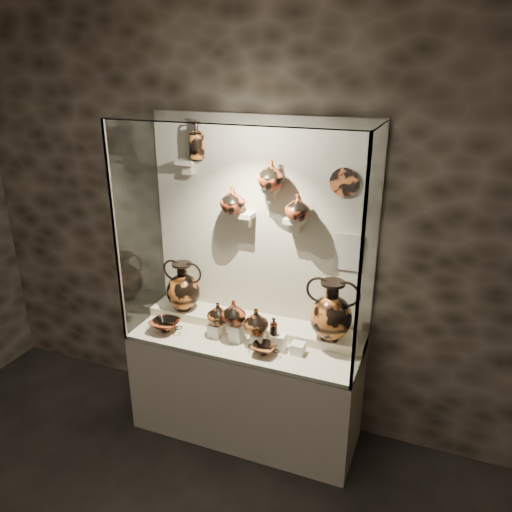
% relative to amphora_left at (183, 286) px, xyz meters
% --- Properties ---
extents(wall_back, '(5.00, 0.02, 3.20)m').
position_rel_amphora_left_xyz_m(wall_back, '(0.58, 0.19, 0.50)').
color(wall_back, '#2C251B').
rests_on(wall_back, ground).
extents(plinth, '(1.70, 0.60, 0.80)m').
position_rel_amphora_left_xyz_m(plinth, '(0.58, -0.13, -0.70)').
color(plinth, '#BCAF97').
rests_on(plinth, floor).
extents(front_tier, '(1.68, 0.58, 0.03)m').
position_rel_amphora_left_xyz_m(front_tier, '(0.58, -0.13, -0.28)').
color(front_tier, beige).
rests_on(front_tier, plinth).
extents(rear_tier, '(1.70, 0.25, 0.10)m').
position_rel_amphora_left_xyz_m(rear_tier, '(0.58, 0.04, -0.25)').
color(rear_tier, beige).
rests_on(rear_tier, plinth).
extents(back_panel, '(1.70, 0.03, 1.60)m').
position_rel_amphora_left_xyz_m(back_panel, '(0.58, 0.18, 0.50)').
color(back_panel, '#BCAF97').
rests_on(back_panel, plinth).
extents(glass_front, '(1.70, 0.01, 1.60)m').
position_rel_amphora_left_xyz_m(glass_front, '(0.58, -0.43, 0.50)').
color(glass_front, white).
rests_on(glass_front, plinth).
extents(glass_left, '(0.01, 0.60, 1.60)m').
position_rel_amphora_left_xyz_m(glass_left, '(-0.27, -0.13, 0.50)').
color(glass_left, white).
rests_on(glass_left, plinth).
extents(glass_right, '(0.01, 0.60, 1.60)m').
position_rel_amphora_left_xyz_m(glass_right, '(1.42, -0.13, 0.50)').
color(glass_right, white).
rests_on(glass_right, plinth).
extents(glass_top, '(1.70, 0.60, 0.01)m').
position_rel_amphora_left_xyz_m(glass_top, '(0.58, -0.13, 1.30)').
color(glass_top, white).
rests_on(glass_top, back_panel).
extents(frame_post_left, '(0.02, 0.02, 1.60)m').
position_rel_amphora_left_xyz_m(frame_post_left, '(-0.26, -0.42, 0.50)').
color(frame_post_left, gray).
rests_on(frame_post_left, plinth).
extents(frame_post_right, '(0.02, 0.02, 1.60)m').
position_rel_amphora_left_xyz_m(frame_post_right, '(1.42, -0.42, 0.50)').
color(frame_post_right, gray).
rests_on(frame_post_right, plinth).
extents(pedestal_a, '(0.09, 0.09, 0.10)m').
position_rel_amphora_left_xyz_m(pedestal_a, '(0.36, -0.18, -0.22)').
color(pedestal_a, silver).
rests_on(pedestal_a, front_tier).
extents(pedestal_b, '(0.09, 0.09, 0.13)m').
position_rel_amphora_left_xyz_m(pedestal_b, '(0.53, -0.18, -0.20)').
color(pedestal_b, silver).
rests_on(pedestal_b, front_tier).
extents(pedestal_c, '(0.09, 0.09, 0.09)m').
position_rel_amphora_left_xyz_m(pedestal_c, '(0.70, -0.18, -0.22)').
color(pedestal_c, silver).
rests_on(pedestal_c, front_tier).
extents(pedestal_d, '(0.09, 0.09, 0.12)m').
position_rel_amphora_left_xyz_m(pedestal_d, '(0.86, -0.18, -0.21)').
color(pedestal_d, silver).
rests_on(pedestal_d, front_tier).
extents(pedestal_e, '(0.09, 0.09, 0.08)m').
position_rel_amphora_left_xyz_m(pedestal_e, '(1.00, -0.18, -0.23)').
color(pedestal_e, silver).
rests_on(pedestal_e, front_tier).
extents(bracket_ul, '(0.14, 0.12, 0.04)m').
position_rel_amphora_left_xyz_m(bracket_ul, '(0.03, 0.11, 0.95)').
color(bracket_ul, '#BCAF97').
rests_on(bracket_ul, back_panel).
extents(bracket_ca, '(0.14, 0.12, 0.04)m').
position_rel_amphora_left_xyz_m(bracket_ca, '(0.48, 0.11, 0.60)').
color(bracket_ca, '#BCAF97').
rests_on(bracket_ca, back_panel).
extents(bracket_cb, '(0.10, 0.12, 0.04)m').
position_rel_amphora_left_xyz_m(bracket_cb, '(0.68, 0.11, 0.80)').
color(bracket_cb, '#BCAF97').
rests_on(bracket_cb, back_panel).
extents(bracket_cc, '(0.14, 0.12, 0.04)m').
position_rel_amphora_left_xyz_m(bracket_cc, '(0.86, 0.11, 0.60)').
color(bracket_cc, '#BCAF97').
rests_on(bracket_cc, back_panel).
extents(amphora_left, '(0.35, 0.35, 0.40)m').
position_rel_amphora_left_xyz_m(amphora_left, '(0.00, 0.00, 0.00)').
color(amphora_left, '#B15A22').
rests_on(amphora_left, rear_tier).
extents(amphora_right, '(0.42, 0.42, 0.45)m').
position_rel_amphora_left_xyz_m(amphora_right, '(1.18, -0.02, 0.03)').
color(amphora_right, '#B15A22').
rests_on(amphora_right, rear_tier).
extents(jug_a, '(0.20, 0.20, 0.17)m').
position_rel_amphora_left_xyz_m(jug_a, '(0.38, -0.17, -0.08)').
color(jug_a, '#B15A22').
rests_on(jug_a, pedestal_a).
extents(jug_b, '(0.21, 0.21, 0.18)m').
position_rel_amphora_left_xyz_m(jug_b, '(0.51, -0.18, -0.05)').
color(jug_b, '#96351A').
rests_on(jug_b, pedestal_b).
extents(jug_c, '(0.24, 0.24, 0.19)m').
position_rel_amphora_left_xyz_m(jug_c, '(0.68, -0.17, -0.08)').
color(jug_c, '#B15A22').
rests_on(jug_c, pedestal_c).
extents(lekythos_small, '(0.07, 0.07, 0.14)m').
position_rel_amphora_left_xyz_m(lekythos_small, '(0.82, -0.20, -0.08)').
color(lekythos_small, '#96351A').
rests_on(lekythos_small, pedestal_d).
extents(kylix_left, '(0.30, 0.26, 0.11)m').
position_rel_amphora_left_xyz_m(kylix_left, '(-0.02, -0.26, -0.21)').
color(kylix_left, '#96351A').
rests_on(kylix_left, front_tier).
extents(kylix_right, '(0.26, 0.24, 0.09)m').
position_rel_amphora_left_xyz_m(kylix_right, '(0.78, -0.28, -0.22)').
color(kylix_right, '#B15A22').
rests_on(kylix_right, front_tier).
extents(lekythos_tall, '(0.14, 0.14, 0.30)m').
position_rel_amphora_left_xyz_m(lekythos_tall, '(0.12, 0.10, 1.12)').
color(lekythos_tall, '#B15A22').
rests_on(lekythos_tall, bracket_ul).
extents(ovoid_vase_a, '(0.21, 0.21, 0.19)m').
position_rel_amphora_left_xyz_m(ovoid_vase_a, '(0.40, 0.07, 0.72)').
color(ovoid_vase_a, '#96351A').
rests_on(ovoid_vase_a, bracket_ca).
extents(ovoid_vase_b, '(0.24, 0.24, 0.20)m').
position_rel_amphora_left_xyz_m(ovoid_vase_b, '(0.69, 0.06, 0.92)').
color(ovoid_vase_b, '#96351A').
rests_on(ovoid_vase_b, bracket_cb).
extents(ovoid_vase_c, '(0.22, 0.22, 0.18)m').
position_rel_amphora_left_xyz_m(ovoid_vase_c, '(0.89, 0.07, 0.71)').
color(ovoid_vase_c, '#96351A').
rests_on(ovoid_vase_c, bracket_cc).
extents(wall_plate, '(0.19, 0.02, 0.19)m').
position_rel_amphora_left_xyz_m(wall_plate, '(1.18, 0.16, 0.89)').
color(wall_plate, '#BD5625').
rests_on(wall_plate, back_panel).
extents(info_placard, '(0.20, 0.01, 0.26)m').
position_rel_amphora_left_xyz_m(info_placard, '(1.24, 0.16, 0.40)').
color(info_placard, beige).
rests_on(info_placard, back_panel).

